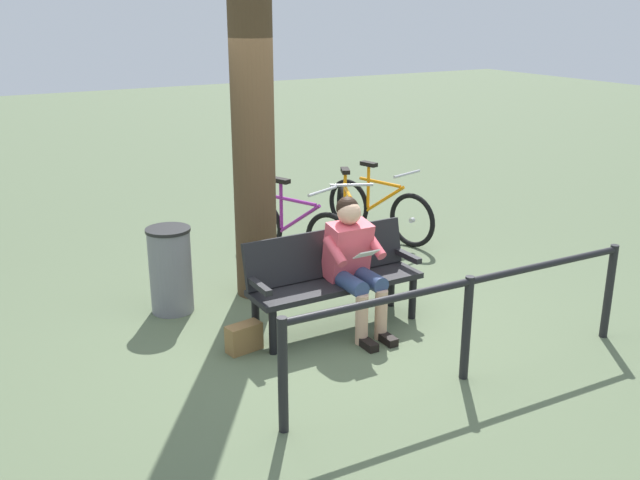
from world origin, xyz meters
name	(u,v)px	position (x,y,z in m)	size (l,w,h in m)	color
ground_plane	(328,327)	(0.00, 0.00, 0.00)	(40.00, 40.00, 0.00)	#566647
bench	(332,273)	(-0.06, -0.04, 0.51)	(1.60, 0.49, 0.87)	black
person_reading	(354,259)	(-0.18, 0.12, 0.66)	(0.49, 0.77, 1.20)	#D84C59
handbag	(244,338)	(0.85, 0.04, 0.12)	(0.30, 0.14, 0.24)	olive
tree_trunk	(252,105)	(0.20, -1.08, 1.89)	(0.41, 0.41, 3.79)	#4C3823
litter_bin	(171,270)	(1.10, -1.06, 0.41)	(0.42, 0.42, 0.82)	slate
bicycle_black	(379,210)	(-1.88, -1.97, 0.36)	(0.61, 1.63, 0.94)	black
bicycle_green	(347,220)	(-1.31, -1.81, 0.36)	(0.77, 1.55, 0.94)	black
bicycle_red	(294,230)	(-0.56, -1.74, 0.36)	(0.73, 1.57, 0.94)	black
railing_fence	(468,308)	(-0.45, 1.32, 0.59)	(3.19, 0.14, 0.85)	black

